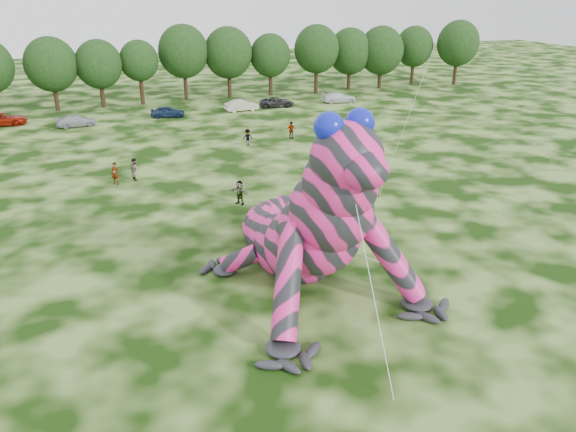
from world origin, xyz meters
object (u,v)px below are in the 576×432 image
Objects in this scene: spectator_5 at (240,192)px; inflatable_gecko at (289,188)px; tree_7 at (52,74)px; car_5 at (242,105)px; tree_17 at (457,53)px; tree_9 at (140,72)px; tree_13 at (316,59)px; tree_11 at (229,62)px; tree_8 at (100,74)px; spectator_1 at (135,169)px; car_7 at (339,98)px; car_6 at (277,102)px; car_2 at (4,119)px; spectator_0 at (115,174)px; tree_14 at (350,59)px; tree_15 at (381,57)px; tree_16 at (414,55)px; tree_12 at (270,65)px; car_4 at (168,112)px; car_3 at (76,121)px; spectator_3 at (291,130)px; tree_10 at (184,62)px; spectator_2 at (248,137)px.

inflatable_gecko is at bearing -37.12° from spectator_5.
tree_7 is 2.12× the size of car_5.
tree_17 reaches higher than car_5.
tree_9 is 0.86× the size of tree_13.
tree_8 is at bearing -176.16° from tree_11.
inflatable_gecko is 11.16× the size of spectator_1.
tree_7 reaches higher than car_7.
car_2 is at bearing 97.91° from car_6.
car_5 is 2.35× the size of spectator_0.
inflatable_gecko is 2.22× the size of tree_14.
tree_13 is 45.18m from spectator_1.
tree_9 is at bearing -179.35° from tree_15.
inflatable_gecko reaches higher than car_2.
car_7 is (-18.08, -10.33, -3.99)m from tree_16.
spectator_5 is at bearing -119.47° from tree_13.
tree_7 is at bearing 85.96° from car_7.
tree_12 is 25.49m from tree_16.
spectator_1 reaches higher than car_4.
car_5 is 2.38× the size of spectator_1.
tree_12 is 1.72× the size of car_2.
spectator_5 is at bearing -8.38° from spectator_0.
car_2 is 2.74× the size of spectator_0.
tree_17 reaches higher than tree_14.
tree_15 is 55.65m from spectator_0.
tree_9 is 1.94× the size of car_5.
inflatable_gecko reaches higher than tree_9.
car_6 is at bearing -19.36° from tree_8.
tree_9 is 44.43m from tree_16.
spectator_3 is at bearing -129.77° from car_3.
spectator_1 is (-36.81, -34.69, -3.76)m from tree_14.
tree_7 reaches higher than tree_8.
car_6 is at bearing -159.54° from tree_16.
spectator_5 is at bearing -95.13° from tree_10.
tree_10 is at bearing -85.04° from spectator_2.
spectator_0 is at bearing -133.51° from tree_13.
car_7 reaches higher than car_6.
car_5 is 2.61× the size of spectator_2.
tree_9 is 1.81× the size of car_7.
tree_13 reaches higher than tree_16.
tree_17 is 5.56× the size of spectator_3.
tree_17 is 5.50× the size of spectator_1.
tree_15 is (35.21, 54.05, -0.41)m from inflatable_gecko.
tree_10 reaches higher than tree_12.
tree_11 is at bearing 34.44° from car_6.
car_7 is (-6.09, -9.68, -4.01)m from tree_14.
spectator_3 is at bearing -117.51° from car_2.
tree_7 is at bearing -176.67° from tree_11.
spectator_1 is (-17.13, -34.16, -4.10)m from tree_11.
car_4 is 0.90× the size of car_6.
tree_11 is at bearing -177.87° from tree_16.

